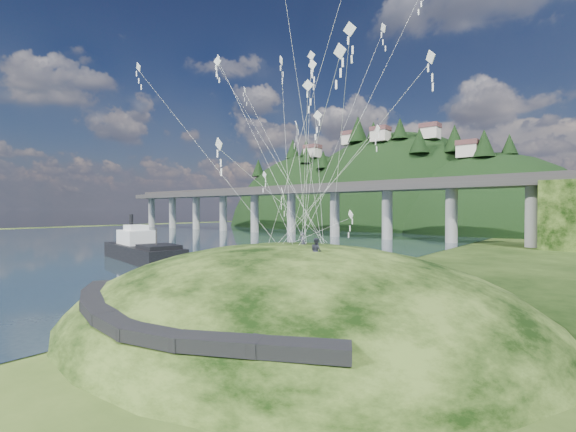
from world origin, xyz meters
The scene contains 10 objects.
ground centered at (0.00, 0.00, 0.00)m, with size 320.00×320.00×0.00m, color black.
water centered at (-72.00, 30.00, 0.01)m, with size 240.00×240.00×0.00m, color #293D4B.
grass_hill centered at (8.00, 2.00, -1.50)m, with size 36.00×32.00×13.00m.
footpath centered at (7.46, -9.74, 2.08)m, with size 22.29×5.84×0.83m.
bridge centered at (-26.46, 70.07, 9.70)m, with size 160.00×11.00×15.00m.
far_ridge centered at (-43.58, 122.17, -7.44)m, with size 153.00×70.00×94.50m.
work_barge centered at (-27.02, 9.63, 1.70)m, with size 20.07×8.62×6.80m.
wooden_dock centered at (-3.70, 7.49, 0.42)m, with size 13.24×6.25×0.95m.
kite_flyers centered at (10.14, 1.09, 5.77)m, with size 3.71×3.00×1.87m.
kite_swarm centered at (7.08, 3.98, 17.15)m, with size 20.94×15.08×20.43m.
Camera 1 is at (25.67, -20.27, 7.59)m, focal length 24.00 mm.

